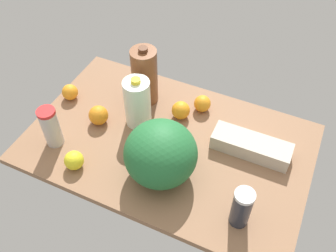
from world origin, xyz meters
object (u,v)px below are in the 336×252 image
orange_beside_bowl (181,110)px  orange_near_front (98,115)px  watermelon (161,154)px  shaker_bottle (241,208)px  chocolate_milk_jug (145,76)px  lemon_far_back (74,160)px  orange_by_jug (202,104)px  orange_loose (70,92)px  egg_carton (251,146)px  milk_jug (137,103)px  tumbler_cup (51,127)px

orange_beside_bowl → orange_near_front: (-31.82, -18.34, 0.23)cm
orange_near_front → watermelon: bearing=-20.1°
orange_beside_bowl → orange_near_front: bearing=-150.0°
watermelon → orange_beside_bowl: watermelon is taller
shaker_bottle → watermelon: bearing=168.5°
chocolate_milk_jug → lemon_far_back: 49.28cm
orange_by_jug → watermelon: bearing=-92.5°
orange_by_jug → orange_loose: orange_by_jug is taller
orange_by_jug → orange_near_front: 47.24cm
orange_near_front → chocolate_milk_jug: bearing=62.0°
orange_beside_bowl → orange_loose: bearing=-168.6°
egg_carton → watermelon: bearing=-139.1°
shaker_bottle → chocolate_milk_jug: 73.75cm
orange_by_jug → orange_near_front: size_ratio=0.89×
chocolate_milk_jug → orange_by_jug: size_ratio=3.80×
milk_jug → orange_loose: (-36.53, -0.22, -7.87)cm
orange_by_jug → orange_loose: 62.60cm
watermelon → orange_beside_bowl: bearing=99.6°
chocolate_milk_jug → tumbler_cup: size_ratio=1.55×
watermelon → milk_jug: watermelon is taller
chocolate_milk_jug → orange_loose: chocolate_milk_jug is taller
egg_carton → milk_jug: size_ratio=1.32×
egg_carton → tumbler_cup: (-77.33, -30.02, 6.04)cm
lemon_far_back → orange_near_front: size_ratio=0.90×
shaker_bottle → orange_loose: bearing=162.9°
tumbler_cup → orange_by_jug: bearing=41.8°
milk_jug → orange_by_jug: milk_jug is taller
milk_jug → orange_beside_bowl: size_ratio=3.01×
watermelon → egg_carton: 39.93cm
orange_loose → milk_jug: bearing=0.3°
watermelon → egg_carton: (29.15, 25.72, -9.10)cm
egg_carton → lemon_far_back: 72.52cm
shaker_bottle → orange_near_front: (-71.60, 20.64, -4.49)cm
tumbler_cup → lemon_far_back: bearing=-25.7°
chocolate_milk_jug → tumbler_cup: (-22.91, -40.34, -4.40)cm
shaker_bottle → tumbler_cup: tumbler_cup is taller
watermelon → tumbler_cup: bearing=-174.9°
orange_beside_bowl → orange_loose: (-52.50, -10.62, -0.37)cm
lemon_far_back → orange_near_front: 25.55cm
orange_near_front → shaker_bottle: bearing=-16.1°
milk_jug → orange_near_front: size_ratio=2.85×
orange_loose → chocolate_milk_jug: bearing=24.3°
lemon_far_back → milk_jug: bearing=70.6°
tumbler_cup → shaker_bottle: bearing=-1.9°
shaker_bottle → orange_near_front: bearing=163.9°
orange_loose → orange_near_front: (20.68, -7.73, 0.60)cm
shaker_bottle → orange_near_front: shaker_bottle is taller
milk_jug → orange_beside_bowl: bearing=33.1°
shaker_bottle → tumbler_cup: (-82.57, 2.73, 0.69)cm
watermelon → egg_carton: watermelon is taller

